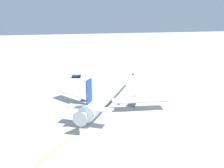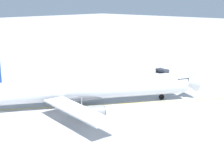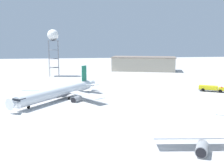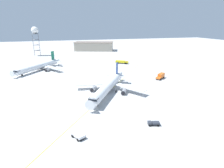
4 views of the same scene
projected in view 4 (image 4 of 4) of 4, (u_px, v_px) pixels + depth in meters
The scene contains 10 objects.
ground_plane at pixel (108, 90), 93.42m from camera, with size 600.00×600.00×0.00m, color #B2B2B2.
airliner_main at pixel (108, 87), 89.35m from camera, with size 31.04×40.30×11.30m.
airliner_secondary at pixel (39, 67), 132.44m from camera, with size 30.82×37.79×11.68m.
pushback_tug_truck at pixel (79, 135), 54.54m from camera, with size 3.96×4.62×1.30m.
catering_truck_truck at pixel (161, 76), 112.95m from camera, with size 7.71×6.77×3.10m.
fire_tender_truck at pixel (122, 62), 155.35m from camera, with size 10.26×8.09×2.50m.
baggage_truck_truck at pixel (154, 123), 61.32m from camera, with size 4.11×2.84×1.22m.
radar_tower at pixel (35, 31), 187.04m from camera, with size 6.74×6.74×28.60m.
terminal_shed at pixel (94, 46), 229.54m from camera, with size 50.28×34.50×10.29m.
taxiway_centreline at pixel (108, 93), 90.54m from camera, with size 94.11×128.95×0.01m.
Camera 4 is at (22.56, 85.07, 31.56)m, focal length 30.38 mm.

